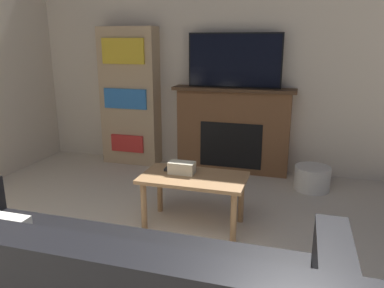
# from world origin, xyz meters

# --- Properties ---
(wall_back) EXTENTS (5.48, 0.06, 2.70)m
(wall_back) POSITION_xyz_m (0.00, 3.64, 1.35)
(wall_back) COLOR beige
(wall_back) RESTS_ON ground_plane
(fireplace) EXTENTS (1.43, 0.28, 1.02)m
(fireplace) POSITION_xyz_m (0.28, 3.49, 0.51)
(fireplace) COLOR brown
(fireplace) RESTS_ON ground_plane
(tv) EXTENTS (1.07, 0.03, 0.61)m
(tv) POSITION_xyz_m (0.28, 3.47, 1.32)
(tv) COLOR black
(tv) RESTS_ON fireplace
(coffee_table) EXTENTS (0.88, 0.49, 0.45)m
(coffee_table) POSITION_xyz_m (0.22, 2.00, 0.38)
(coffee_table) COLOR #A87A4C
(coffee_table) RESTS_ON ground_plane
(tissue_box) EXTENTS (0.22, 0.12, 0.10)m
(tissue_box) POSITION_xyz_m (0.11, 2.04, 0.50)
(tissue_box) COLOR beige
(tissue_box) RESTS_ON coffee_table
(remote_control) EXTENTS (0.04, 0.15, 0.02)m
(remote_control) POSITION_xyz_m (-0.04, 2.12, 0.46)
(remote_control) COLOR black
(remote_control) RESTS_ON coffee_table
(bookshelf) EXTENTS (0.73, 0.29, 1.71)m
(bookshelf) POSITION_xyz_m (-1.04, 3.47, 0.86)
(bookshelf) COLOR tan
(bookshelf) RESTS_ON ground_plane
(storage_basket) EXTENTS (0.37, 0.37, 0.25)m
(storage_basket) POSITION_xyz_m (1.21, 3.14, 0.13)
(storage_basket) COLOR silver
(storage_basket) RESTS_ON ground_plane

